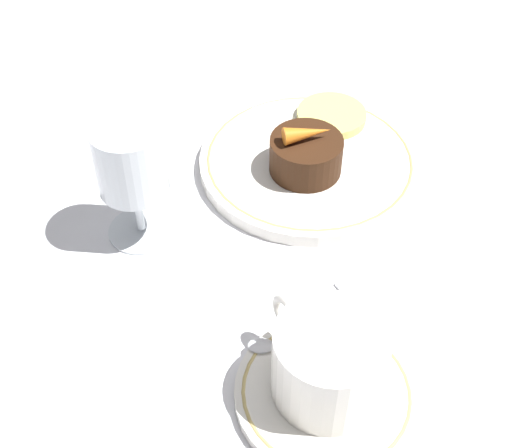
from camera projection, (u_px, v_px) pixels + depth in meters
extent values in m
plane|color=white|center=(289.00, 187.00, 0.73)|extent=(3.00, 3.00, 0.00)
cylinder|color=white|center=(309.00, 163.00, 0.75)|extent=(0.23, 0.23, 0.01)
torus|color=tan|center=(309.00, 159.00, 0.74)|extent=(0.22, 0.22, 0.00)
cylinder|color=white|center=(326.00, 394.00, 0.56)|extent=(0.14, 0.14, 0.01)
torus|color=tan|center=(326.00, 391.00, 0.55)|extent=(0.13, 0.13, 0.00)
cylinder|color=white|center=(329.00, 363.00, 0.53)|extent=(0.09, 0.09, 0.07)
cylinder|color=brown|center=(329.00, 359.00, 0.53)|extent=(0.07, 0.07, 0.05)
torus|color=white|center=(287.00, 314.00, 0.56)|extent=(0.04, 0.01, 0.04)
cube|color=silver|center=(324.00, 344.00, 0.58)|extent=(0.05, 0.07, 0.00)
ellipsoid|color=silver|center=(261.00, 346.00, 0.58)|extent=(0.03, 0.03, 0.00)
cylinder|color=silver|center=(142.00, 229.00, 0.69)|extent=(0.06, 0.06, 0.01)
cylinder|color=silver|center=(138.00, 208.00, 0.67)|extent=(0.01, 0.01, 0.05)
cylinder|color=silver|center=(130.00, 159.00, 0.62)|extent=(0.06, 0.06, 0.07)
cylinder|color=#470A14|center=(132.00, 170.00, 0.63)|extent=(0.06, 0.06, 0.04)
cube|color=silver|center=(444.00, 246.00, 0.67)|extent=(0.02, 0.13, 0.01)
cube|color=silver|center=(364.00, 281.00, 0.64)|extent=(0.03, 0.05, 0.01)
cylinder|color=#381E0F|center=(303.00, 153.00, 0.72)|extent=(0.07, 0.07, 0.04)
cone|color=orange|center=(305.00, 131.00, 0.70)|extent=(0.03, 0.05, 0.02)
cylinder|color=#EFE075|center=(332.00, 116.00, 0.79)|extent=(0.08, 0.08, 0.01)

